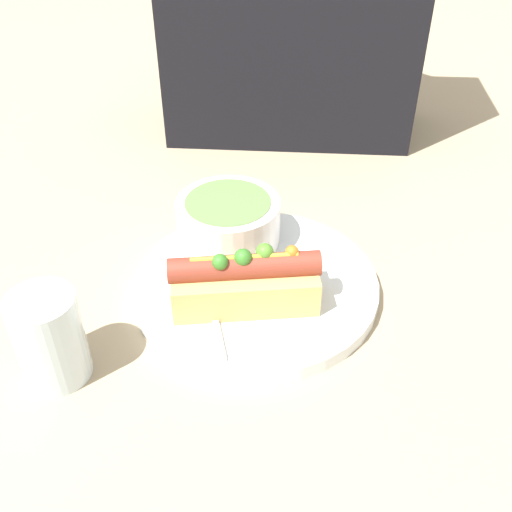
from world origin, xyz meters
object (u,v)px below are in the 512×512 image
at_px(spoon, 204,268).
at_px(soup_bowl, 228,220).
at_px(drinking_glass, 50,338).
at_px(hot_dog, 245,282).

bearing_deg(spoon, soup_bowl, -34.93).
distance_m(soup_bowl, drinking_glass, 0.24).
xyz_separation_m(spoon, drinking_glass, (-0.12, -0.14, 0.03)).
bearing_deg(drinking_glass, hot_dog, 28.87).
height_order(hot_dog, spoon, hot_dog).
bearing_deg(hot_dog, drinking_glass, -160.29).
bearing_deg(soup_bowl, drinking_glass, -125.27).
bearing_deg(drinking_glass, soup_bowl, 54.73).
distance_m(soup_bowl, spoon, 0.07).
bearing_deg(soup_bowl, spoon, -109.60).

